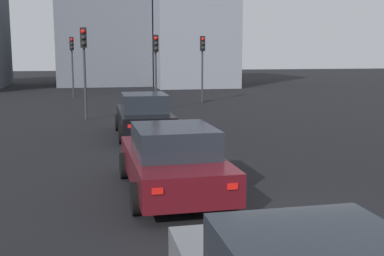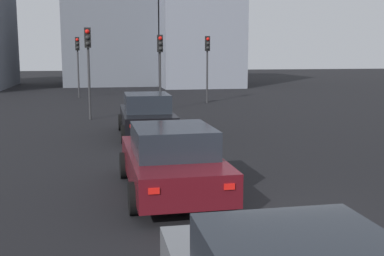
{
  "view_description": "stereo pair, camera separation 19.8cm",
  "coord_description": "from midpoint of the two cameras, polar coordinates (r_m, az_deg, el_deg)",
  "views": [
    {
      "loc": [
        -8.13,
        3.42,
        3.06
      ],
      "look_at": [
        3.44,
        0.95,
        1.21
      ],
      "focal_mm": 44.93,
      "sensor_mm": 36.0,
      "label": 1
    },
    {
      "loc": [
        -8.17,
        3.23,
        3.06
      ],
      "look_at": [
        3.44,
        0.95,
        1.21
      ],
      "focal_mm": 44.93,
      "sensor_mm": 36.0,
      "label": 2
    }
  ],
  "objects": [
    {
      "name": "traffic_light_near_right",
      "position": [
        22.58,
        -11.98,
        8.58
      ],
      "size": [
        0.32,
        0.29,
        4.2
      ],
      "rotation": [
        0.0,
        0.0,
        3.09
      ],
      "color": "#2D2D30",
      "rests_on": "ground_plane"
    },
    {
      "name": "ground_plane",
      "position": [
        9.35,
        10.65,
        -11.03
      ],
      "size": [
        160.0,
        160.0,
        0.2
      ],
      "primitive_type": "cube",
      "color": "black"
    },
    {
      "name": "traffic_light_near_left",
      "position": [
        25.58,
        -3.58,
        8.46
      ],
      "size": [
        0.32,
        0.29,
        4.01
      ],
      "rotation": [
        0.0,
        0.0,
        3.18
      ],
      "color": "#2D2D30",
      "rests_on": "ground_plane"
    },
    {
      "name": "car_maroon_right_second",
      "position": [
        10.6,
        -1.89,
        -3.82
      ],
      "size": [
        4.56,
        2.15,
        1.5
      ],
      "rotation": [
        0.0,
        0.0,
        0.01
      ],
      "color": "#510F16",
      "rests_on": "ground_plane"
    },
    {
      "name": "traffic_light_far_right",
      "position": [
        34.0,
        -13.25,
        8.5
      ],
      "size": [
        0.32,
        0.29,
        4.15
      ],
      "rotation": [
        0.0,
        0.0,
        3.19
      ],
      "color": "#2D2D30",
      "rests_on": "ground_plane"
    },
    {
      "name": "building_facade_center",
      "position": [
        49.95,
        -9.8,
        13.52
      ],
      "size": [
        11.28,
        8.59,
        14.44
      ],
      "primitive_type": "cube",
      "color": "slate",
      "rests_on": "ground_plane"
    },
    {
      "name": "building_facade_left",
      "position": [
        48.38,
        0.06,
        13.14
      ],
      "size": [
        14.33,
        7.17,
        13.33
      ],
      "primitive_type": "cube",
      "color": "gray",
      "rests_on": "ground_plane"
    },
    {
      "name": "traffic_light_far_left",
      "position": [
        29.78,
        2.04,
        8.64
      ],
      "size": [
        0.32,
        0.28,
        4.09
      ],
      "rotation": [
        0.0,
        0.0,
        3.12
      ],
      "color": "#2D2D30",
      "rests_on": "ground_plane"
    },
    {
      "name": "car_black_right_lead",
      "position": [
        17.9,
        -5.08,
        1.48
      ],
      "size": [
        4.7,
        2.07,
        1.6
      ],
      "rotation": [
        0.0,
        0.0,
        -0.01
      ],
      "color": "black",
      "rests_on": "ground_plane"
    }
  ]
}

